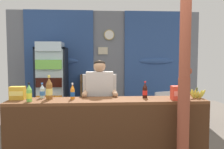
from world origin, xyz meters
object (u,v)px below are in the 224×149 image
Objects in this scene: soda_bottle_cola at (145,91)px; soda_bottle_water at (42,92)px; soda_bottle_lime_soda at (29,94)px; plastic_lawn_chair at (160,108)px; timber_post at (184,82)px; snack_box_crackers at (180,93)px; soda_bottle_orange_soda at (73,92)px; soda_bottle_iced_tea at (49,89)px; drink_fridge at (52,81)px; banana_bunch at (197,94)px; snack_box_choco_powder at (18,93)px; stall_counter at (108,129)px; bottle_shelf_rack at (91,97)px; shopkeeper at (100,96)px.

soda_bottle_water is at bearing 176.42° from soda_bottle_cola.
soda_bottle_lime_soda reaches higher than soda_bottle_cola.
timber_post is at bearing -97.31° from plastic_lawn_chair.
timber_post is 0.36m from snack_box_crackers.
soda_bottle_cola is (1.03, 0.04, 0.01)m from soda_bottle_orange_soda.
soda_bottle_orange_soda is at bearing 174.17° from snack_box_crackers.
soda_bottle_lime_soda is (-0.23, -0.17, -0.03)m from soda_bottle_iced_tea.
soda_bottle_water is (0.22, -1.93, 0.04)m from drink_fridge.
banana_bunch is at bearing -86.46° from plastic_lawn_chair.
soda_bottle_cola is 1.10× the size of soda_bottle_water.
soda_bottle_iced_tea is (-1.74, 0.48, -0.13)m from timber_post.
soda_bottle_water is at bearing 17.33° from snack_box_choco_powder.
stall_counter is 12.48× the size of soda_bottle_water.
bottle_shelf_rack is 3.42× the size of soda_bottle_iced_tea.
snack_box_crackers is (1.28, -2.52, 0.48)m from bottle_shelf_rack.
snack_box_choco_powder is at bearing -162.67° from soda_bottle_water.
snack_box_choco_powder is at bearing -179.83° from soda_bottle_cola.
snack_box_crackers is (0.06, 0.30, -0.18)m from timber_post.
banana_bunch is (2.43, -2.11, 0.01)m from drink_fridge.
soda_bottle_cola is (0.84, -2.33, 0.49)m from bottle_shelf_rack.
timber_post is 2.12m from plastic_lawn_chair.
timber_post reaches higher than soda_bottle_lime_soda.
shopkeeper is 6.65× the size of soda_bottle_orange_soda.
stall_counter is at bearing -7.99° from snack_box_choco_powder.
snack_box_choco_powder reaches higher than banana_bunch.
soda_bottle_orange_soda is 0.82× the size of banana_bunch.
timber_post is at bearing -131.04° from banana_bunch.
soda_bottle_cola is at bearing -113.44° from plastic_lawn_chair.
soda_bottle_lime_soda is (-0.94, -0.54, 0.13)m from shopkeeper.
drink_fridge is 7.43× the size of soda_bottle_lime_soda.
drink_fridge reaches higher than plastic_lawn_chair.
soda_bottle_lime_soda reaches higher than snack_box_crackers.
soda_bottle_iced_tea reaches higher than soda_bottle_lime_soda.
soda_bottle_cola is 1.59m from soda_bottle_lime_soda.
stall_counter is 13.51× the size of snack_box_choco_powder.
plastic_lawn_chair is at bearing 66.56° from soda_bottle_cola.
stall_counter is at bearing -175.96° from banana_bunch.
shopkeeper is at bearing 162.11° from banana_bunch.
soda_bottle_iced_tea is (-1.99, -1.48, 0.63)m from plastic_lawn_chair.
shopkeeper is (0.19, -1.97, 0.36)m from bottle_shelf_rack.
snack_box_crackers is 0.30m from banana_bunch.
drink_fridge is (-1.16, 2.20, 0.45)m from stall_counter.
snack_box_choco_powder is (-2.24, 0.18, -0.01)m from snack_box_crackers.
soda_bottle_water is at bearing 171.70° from snack_box_crackers.
soda_bottle_cola is 0.95× the size of soda_bottle_lime_soda.
drink_fridge is (-2.09, 2.51, -0.22)m from timber_post.
soda_bottle_cola reaches higher than plastic_lawn_chair.
soda_bottle_lime_soda is 1.26× the size of snack_box_choco_powder.
snack_box_crackers is (1.80, -0.18, -0.05)m from soda_bottle_iced_tea.
snack_box_choco_powder is (-0.95, -2.34, 0.47)m from bottle_shelf_rack.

